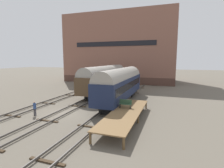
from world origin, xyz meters
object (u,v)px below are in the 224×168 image
Objects in this scene: train_car_brown at (105,78)px; bench at (125,103)px; train_car_navy at (121,83)px; person_worker at (35,107)px.

train_car_brown is 14.50m from bench.
train_car_navy is 0.87× the size of train_car_brown.
train_car_navy is 8.03m from train_car_brown.
train_car_brown is (-4.90, 6.37, 0.04)m from train_car_navy.
train_car_brown is at bearing 127.56° from train_car_navy.
train_car_navy reaches higher than person_worker.
train_car_navy is 6.69m from bench.
train_car_navy is at bearing 110.94° from bench.
bench is (2.34, -6.11, -1.37)m from train_car_navy.
bench is 10.22m from person_worker.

